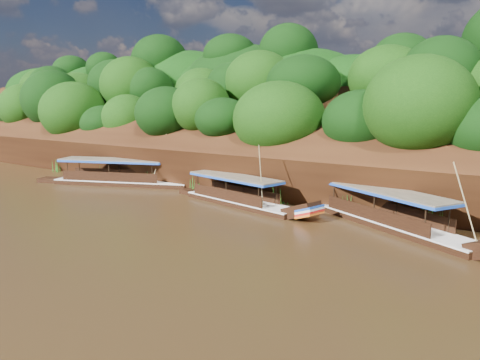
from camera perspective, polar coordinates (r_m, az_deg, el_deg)
The scene contains 6 objects.
ground at distance 30.03m, azimuth -7.42°, elevation -5.73°, with size 160.00×160.00×0.00m, color black.
riverbank at distance 48.41m, azimuth 11.39°, elevation 2.22°, with size 120.00×30.06×19.40m.
boat_0 at distance 30.30m, azimuth 19.24°, elevation -5.01°, with size 13.86×8.31×5.29m.
boat_1 at distance 35.43m, azimuth 0.80°, elevation -2.48°, with size 12.87×4.23×5.32m.
boat_2 at distance 45.77m, azimuth -13.24°, elevation 0.06°, with size 15.31×8.07×6.09m.
reeds at distance 38.31m, azimuth -0.37°, elevation -0.95°, with size 50.82×2.07×2.04m.
Camera 1 is at (20.09, -20.91, 7.82)m, focal length 35.00 mm.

